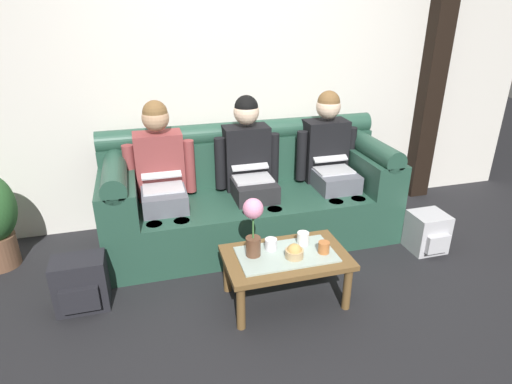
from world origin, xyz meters
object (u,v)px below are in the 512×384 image
at_px(person_left, 161,174).
at_px(flower_vase, 253,222).
at_px(coffee_table, 286,261).
at_px(snack_bowl, 294,252).
at_px(couch, 250,197).
at_px(backpack_left, 81,284).
at_px(person_middle, 250,165).
at_px(backpack_right, 428,232).
at_px(cup_near_left, 271,244).
at_px(cup_far_center, 324,247).
at_px(person_right, 330,157).
at_px(cup_near_right, 303,238).

bearing_deg(person_left, flower_vase, -60.66).
height_order(coffee_table, snack_bowl, snack_bowl).
distance_m(couch, backpack_left, 1.51).
bearing_deg(flower_vase, coffee_table, -11.42).
bearing_deg(person_left, couch, 0.34).
distance_m(person_middle, coffee_table, 1.01).
bearing_deg(snack_bowl, backpack_right, 15.28).
bearing_deg(snack_bowl, person_middle, 92.09).
bearing_deg(backpack_right, snack_bowl, -164.72).
bearing_deg(cup_near_left, backpack_right, 8.84).
bearing_deg(cup_far_center, backpack_left, 167.97).
xyz_separation_m(couch, person_left, (-0.73, -0.00, 0.29)).
distance_m(cup_near_left, backpack_right, 1.47).
height_order(coffee_table, cup_far_center, cup_far_center).
bearing_deg(person_right, cup_far_center, -115.60).
relative_size(flower_vase, cup_far_center, 5.21).
bearing_deg(cup_near_right, cup_near_left, -177.39).
relative_size(person_middle, backpack_left, 3.29).
relative_size(person_left, snack_bowl, 10.06).
xyz_separation_m(person_middle, backpack_right, (1.35, -0.64, -0.50)).
relative_size(couch, backpack_right, 7.38).
height_order(couch, coffee_table, couch).
distance_m(coffee_table, cup_far_center, 0.27).
height_order(coffee_table, backpack_right, coffee_table).
bearing_deg(flower_vase, person_right, 43.86).
relative_size(snack_bowl, cup_near_right, 1.41).
relative_size(coffee_table, backpack_right, 2.53).
distance_m(cup_far_center, backpack_right, 1.19).
distance_m(snack_bowl, cup_near_left, 0.18).
xyz_separation_m(couch, coffee_table, (0.00, -0.95, -0.06)).
relative_size(coffee_table, flower_vase, 2.02).
height_order(couch, cup_far_center, couch).
relative_size(coffee_table, cup_far_center, 10.56).
bearing_deg(cup_near_right, coffee_table, -148.91).
relative_size(snack_bowl, cup_far_center, 1.55).
bearing_deg(person_right, cup_near_right, -123.73).
height_order(couch, snack_bowl, couch).
distance_m(person_middle, flower_vase, 0.93).
height_order(coffee_table, cup_near_left, cup_near_left).
distance_m(coffee_table, backpack_left, 1.38).
distance_m(snack_bowl, cup_near_right, 0.19).
bearing_deg(couch, coffee_table, -90.00).
height_order(person_right, backpack_right, person_right).
bearing_deg(person_right, snack_bowl, -124.47).
height_order(person_middle, cup_far_center, person_middle).
bearing_deg(person_right, person_middle, 180.00).
bearing_deg(cup_far_center, couch, 103.70).
bearing_deg(cup_near_right, backpack_right, 10.05).
xyz_separation_m(coffee_table, backpack_left, (-1.34, 0.29, -0.12)).
height_order(person_middle, person_right, same).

